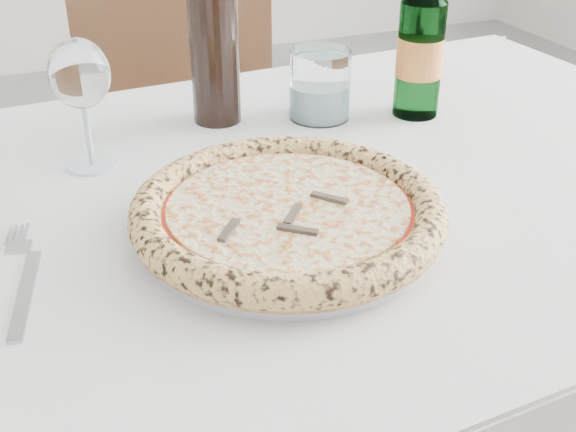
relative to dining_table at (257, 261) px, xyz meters
The scene contains 9 objects.
dining_table is the anchor object (origin of this frame).
chair_far 0.75m from the dining_table, 84.81° to the left, with size 0.55×0.55×0.93m.
plate 0.14m from the dining_table, 90.00° to the right, with size 0.30×0.30×0.02m.
pizza 0.16m from the dining_table, 90.01° to the right, with size 0.32×0.32×0.03m.
fork 0.29m from the dining_table, 161.51° to the right, with size 0.04×0.20×0.00m.
wine_glass 0.30m from the dining_table, 140.44° to the left, with size 0.07×0.07×0.16m.
tumbler 0.28m from the dining_table, 48.42° to the left, with size 0.08×0.08×0.10m.
beer_bottle 0.38m from the dining_table, 25.76° to the left, with size 0.06×0.06×0.25m.
wine_bottle 0.31m from the dining_table, 84.23° to the left, with size 0.07×0.07×0.27m.
Camera 1 is at (-0.32, -0.64, 1.14)m, focal length 45.00 mm.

